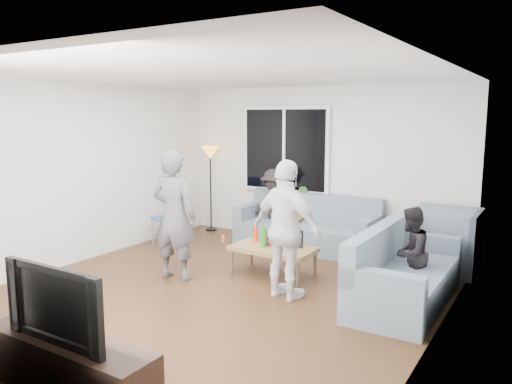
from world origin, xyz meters
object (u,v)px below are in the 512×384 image
Objects in this scene: player_left at (174,215)px; player_right at (286,230)px; sofa_right_section at (406,267)px; floor_lamp at (211,189)px; spectator_back at (274,206)px; spectator_right at (410,253)px; side_chair at (167,219)px; tv_console at (69,366)px; sofa_back_section at (306,223)px; television at (65,301)px; coffee_table at (273,261)px.

player_left is 1.58m from player_right.
sofa_right_section is at bearing -174.23° from player_left.
floor_lamp is at bearing -71.84° from player_left.
spectator_right is at bearing -25.11° from spectator_back.
player_left reaches higher than spectator_back.
floor_lamp is at bearing 106.59° from side_chair.
player_left is 1.06× the size of tv_console.
sofa_right_section is at bearing -142.42° from player_right.
floor_lamp is 0.92× the size of player_left.
player_right is at bearing -54.04° from spectator_back.
player_right reaches higher than sofa_back_section.
player_left is (-0.81, -2.25, 0.42)m from sofa_back_section.
side_chair is 1.83m from player_left.
floor_lamp is at bearing -101.18° from spectator_right.
sofa_right_section is 1.43m from player_right.
television is at bearing 0.00° from tv_console.
floor_lamp reaches higher than sofa_right_section.
side_chair is at bearing 82.64° from sofa_right_section.
spectator_right is 0.87× the size of spectator_back.
sofa_back_section is 1.47× the size of floor_lamp.
player_right is (2.83, -2.32, 0.04)m from floor_lamp.
player_right reaches higher than sofa_right_section.
side_chair is at bearing -9.32° from player_right.
coffee_table is 1.44m from player_left.
player_left is at bearing 17.49° from player_right.
floor_lamp reaches higher than television.
player_right is at bearing 80.04° from tv_console.
player_left reaches higher than spectator_right.
sofa_right_section is 1.22× the size of player_right.
player_left is 1.62× the size of television.
spectator_back is 0.78× the size of tv_console.
side_chair is 0.53× the size of player_right.
player_right reaches higher than spectator_back.
spectator_right is at bearing 63.31° from television.
sofa_back_section is 2.51m from sofa_right_section.
spectator_back is 4.90m from tv_console.
tv_console is 1.53× the size of television.
floor_lamp is 1.43× the size of spectator_right.
spectator_back is at bearing -108.03° from spectator_right.
player_left is 2.30m from spectator_back.
television is (1.10, -2.52, -0.11)m from player_left.
side_chair is at bearing -90.00° from floor_lamp.
sofa_back_section is at bearing -57.95° from player_right.
spectator_back reaches higher than spectator_right.
player_right is 2.77m from tv_console.
player_right is at bearing 176.44° from player_left.
floor_lamp reaches higher than side_chair.
player_right reaches higher than television.
floor_lamp is at bearing -27.18° from player_right.
sofa_back_section is at bearing 93.51° from tv_console.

